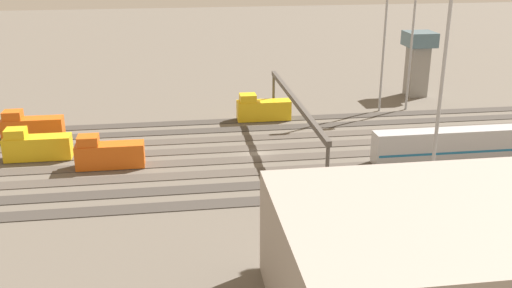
{
  "coord_description": "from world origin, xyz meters",
  "views": [
    {
      "loc": [
        12.77,
        85.32,
        32.81
      ],
      "look_at": [
        0.65,
        2.35,
        2.5
      ],
      "focal_mm": 40.66,
      "sensor_mm": 36.0,
      "label": 1
    }
  ],
  "objects": [
    {
      "name": "ground_plane",
      "position": [
        0.0,
        0.0,
        0.0
      ],
      "size": [
        400.0,
        400.0,
        0.0
      ],
      "primitive_type": "plane",
      "color": "#60594F"
    },
    {
      "name": "track_bed_0",
      "position": [
        0.0,
        -17.5,
        0.06
      ],
      "size": [
        140.0,
        2.8,
        0.12
      ],
      "primitive_type": "cube",
      "color": "#3D3833",
      "rests_on": "ground_plane"
    },
    {
      "name": "track_bed_1",
      "position": [
        0.0,
        -12.5,
        0.06
      ],
      "size": [
        140.0,
        2.8,
        0.12
      ],
      "primitive_type": "cube",
      "color": "#3D3833",
      "rests_on": "ground_plane"
    },
    {
      "name": "track_bed_2",
      "position": [
        0.0,
        -7.5,
        0.06
      ],
      "size": [
        140.0,
        2.8,
        0.12
      ],
      "primitive_type": "cube",
      "color": "#4C443D",
      "rests_on": "ground_plane"
    },
    {
      "name": "track_bed_3",
      "position": [
        0.0,
        -2.5,
        0.06
      ],
      "size": [
        140.0,
        2.8,
        0.12
      ],
      "primitive_type": "cube",
      "color": "#4C443D",
      "rests_on": "ground_plane"
    },
    {
      "name": "track_bed_4",
      "position": [
        0.0,
        2.5,
        0.06
      ],
      "size": [
        140.0,
        2.8,
        0.12
      ],
      "primitive_type": "cube",
      "color": "#4C443D",
      "rests_on": "ground_plane"
    },
    {
      "name": "track_bed_5",
      "position": [
        0.0,
        7.5,
        0.06
      ],
      "size": [
        140.0,
        2.8,
        0.12
      ],
      "primitive_type": "cube",
      "color": "#4C443D",
      "rests_on": "ground_plane"
    },
    {
      "name": "track_bed_6",
      "position": [
        0.0,
        12.5,
        0.06
      ],
      "size": [
        140.0,
        2.8,
        0.12
      ],
      "primitive_type": "cube",
      "color": "#3D3833",
      "rests_on": "ground_plane"
    },
    {
      "name": "track_bed_7",
      "position": [
        0.0,
        17.5,
        0.06
      ],
      "size": [
        140.0,
        2.8,
        0.12
      ],
      "primitive_type": "cube",
      "color": "#3D3833",
      "rests_on": "ground_plane"
    },
    {
      "name": "train_on_track_3",
      "position": [
        34.23,
        -2.5,
        2.16
      ],
      "size": [
        10.0,
        3.0,
        5.0
      ],
      "color": "gold",
      "rests_on": "ground_plane"
    },
    {
      "name": "train_on_track_0",
      "position": [
        -3.44,
        -17.5,
        2.16
      ],
      "size": [
        10.0,
        3.0,
        5.0
      ],
      "color": "gold",
      "rests_on": "ground_plane"
    },
    {
      "name": "train_on_track_4",
      "position": [
        22.9,
        2.5,
        2.16
      ],
      "size": [
        10.0,
        3.0,
        5.0
      ],
      "color": "#D85914",
      "rests_on": "ground_plane"
    },
    {
      "name": "train_on_track_1",
      "position": [
        37.05,
        -12.5,
        2.16
      ],
      "size": [
        10.0,
        3.0,
        5.0
      ],
      "color": "#D85914",
      "rests_on": "ground_plane"
    },
    {
      "name": "light_mast_0",
      "position": [
        -32.85,
        -20.24,
        16.15
      ],
      "size": [
        2.8,
        0.7,
        25.05
      ],
      "color": "#9EA0A5",
      "rests_on": "ground_plane"
    },
    {
      "name": "light_mast_1",
      "position": [
        -19.19,
        21.33,
        19.74
      ],
      "size": [
        2.8,
        0.7,
        31.65
      ],
      "color": "#9EA0A5",
      "rests_on": "ground_plane"
    },
    {
      "name": "light_mast_2",
      "position": [
        -27.28,
        -20.15,
        18.35
      ],
      "size": [
        2.8,
        0.7,
        29.07
      ],
      "color": "#9EA0A5",
      "rests_on": "ground_plane"
    },
    {
      "name": "signal_gantry",
      "position": [
        -5.93,
        0.0,
        7.73
      ],
      "size": [
        0.7,
        40.0,
        8.8
      ],
      "color": "#4C4742",
      "rests_on": "ground_plane"
    },
    {
      "name": "control_tower",
      "position": [
        -38.98,
        -30.41,
        8.01
      ],
      "size": [
        6.0,
        6.0,
        13.72
      ],
      "color": "gray",
      "rests_on": "ground_plane"
    }
  ]
}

